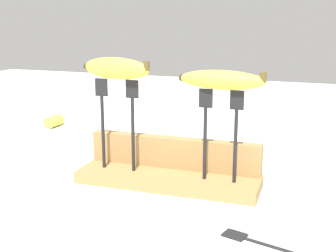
{
  "coord_description": "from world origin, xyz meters",
  "views": [
    {
      "loc": [
        0.28,
        -0.85,
        0.35
      ],
      "look_at": [
        0.0,
        0.0,
        0.12
      ],
      "focal_mm": 49.44,
      "sensor_mm": 36.0,
      "label": 1
    }
  ],
  "objects": [
    {
      "name": "fork_stand_left",
      "position": [
        -0.11,
        -0.01,
        0.14
      ],
      "size": [
        0.09,
        0.01,
        0.19
      ],
      "color": "black",
      "rests_on": "wooden_board"
    },
    {
      "name": "banana_chunk_near",
      "position": [
        -0.48,
        0.35,
        0.02
      ],
      "size": [
        0.04,
        0.06,
        0.03
      ],
      "color": "#DBD147",
      "rests_on": "ground"
    },
    {
      "name": "banana_raised_left",
      "position": [
        -0.11,
        -0.01,
        0.24
      ],
      "size": [
        0.16,
        0.06,
        0.04
      ],
      "color": "#DBD147",
      "rests_on": "fork_stand_left"
    },
    {
      "name": "banana_raised_right",
      "position": [
        0.11,
        -0.01,
        0.22
      ],
      "size": [
        0.17,
        0.05,
        0.04
      ],
      "color": "#DBD147",
      "rests_on": "fork_stand_right"
    },
    {
      "name": "wooden_board",
      "position": [
        0.0,
        0.0,
        0.01
      ],
      "size": [
        0.37,
        0.11,
        0.02
      ],
      "primitive_type": "cube",
      "color": "#A87F4C",
      "rests_on": "ground"
    },
    {
      "name": "fork_stand_right",
      "position": [
        0.11,
        -0.01,
        0.13
      ],
      "size": [
        0.09,
        0.01,
        0.18
      ],
      "color": "black",
      "rests_on": "wooden_board"
    },
    {
      "name": "fork_fallen_near",
      "position": [
        0.22,
        -0.19,
        0.0
      ],
      "size": [
        0.18,
        0.07,
        0.01
      ],
      "color": "black",
      "rests_on": "ground"
    },
    {
      "name": "board_backstop",
      "position": [
        0.0,
        0.04,
        0.06
      ],
      "size": [
        0.37,
        0.03,
        0.06
      ],
      "primitive_type": "cube",
      "color": "#A87F4C",
      "rests_on": "wooden_board"
    },
    {
      "name": "ground_plane",
      "position": [
        0.0,
        0.0,
        0.0
      ],
      "size": [
        3.0,
        3.0,
        0.0
      ],
      "primitive_type": "plane",
      "color": "white"
    }
  ]
}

